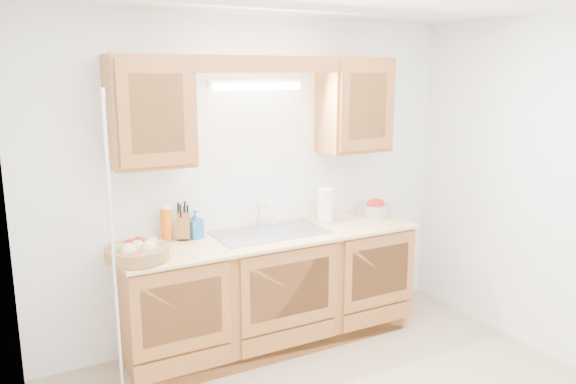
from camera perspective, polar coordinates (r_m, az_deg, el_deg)
room at (r=3.15m, az=7.94°, el=-3.42°), size 3.52×3.50×2.50m
base_cabinets at (r=4.39m, az=-1.75°, el=-9.95°), size 2.20×0.60×0.86m
countertop at (r=4.23m, az=-1.70°, el=-4.48°), size 2.30×0.63×0.04m
upper_cabinet_left at (r=3.91m, az=-13.85°, el=7.92°), size 0.55×0.33×0.75m
upper_cabinet_right at (r=4.61m, az=6.75°, el=8.77°), size 0.55×0.33×0.75m
valance at (r=4.06m, az=-1.85°, el=12.85°), size 2.20×0.05×0.12m
fluorescent_fixture at (r=4.26m, az=-3.21°, el=10.88°), size 0.76×0.08×0.08m
sink at (r=4.26m, az=-1.82°, el=-5.08°), size 0.84×0.46×0.36m
wire_shelf_pole at (r=3.60m, az=-17.29°, el=-6.03°), size 0.03×0.03×2.00m
outlet_plate at (r=4.89m, az=6.66°, el=0.99°), size 0.08×0.01×0.12m
fruit_basket at (r=3.76m, az=-15.07°, el=-5.82°), size 0.42×0.42×0.13m
knife_block at (r=4.14m, az=-10.53°, el=-3.33°), size 0.15×0.18×0.28m
orange_canister at (r=4.12m, az=-12.24°, el=-3.13°), size 0.10×0.10×0.25m
soap_bottle at (r=4.14m, az=-9.42°, el=-3.22°), size 0.12×0.12×0.21m
sponge at (r=4.25m, az=-9.80°, el=-4.15°), size 0.14×0.12×0.02m
paper_towel at (r=4.53m, az=3.84°, el=-1.36°), size 0.15×0.15×0.32m
apple_bowl at (r=4.76m, az=8.76°, el=-1.69°), size 0.36×0.36×0.15m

